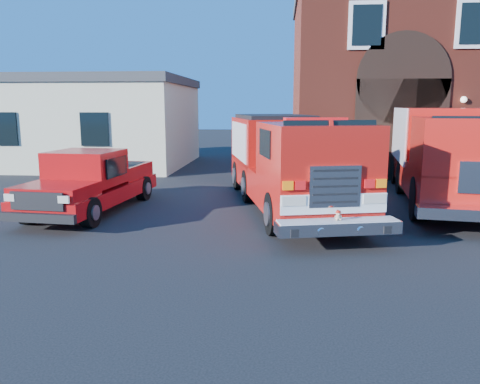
# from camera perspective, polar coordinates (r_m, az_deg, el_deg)

# --- Properties ---
(ground) EXTENTS (100.00, 100.00, 0.00)m
(ground) POSITION_cam_1_polar(r_m,az_deg,el_deg) (10.60, 0.56, -5.75)
(ground) COLOR black
(ground) RESTS_ON ground
(parking_stripe_mid) EXTENTS (0.12, 3.00, 0.01)m
(parking_stripe_mid) POSITION_cam_1_polar(r_m,az_deg,el_deg) (15.55, 26.46, -1.61)
(parking_stripe_mid) COLOR #DFBF0B
(parking_stripe_mid) RESTS_ON ground
(parking_stripe_far) EXTENTS (0.12, 3.00, 0.01)m
(parking_stripe_far) POSITION_cam_1_polar(r_m,az_deg,el_deg) (18.32, 23.08, 0.33)
(parking_stripe_far) COLOR #DFBF0B
(parking_stripe_far) RESTS_ON ground
(fire_station) EXTENTS (15.20, 10.20, 8.45)m
(fire_station) POSITION_cam_1_polar(r_m,az_deg,el_deg) (25.53, 24.32, 12.45)
(fire_station) COLOR maroon
(fire_station) RESTS_ON ground
(side_building) EXTENTS (10.20, 8.20, 4.35)m
(side_building) POSITION_cam_1_polar(r_m,az_deg,el_deg) (25.14, -18.13, 8.22)
(side_building) COLOR beige
(side_building) RESTS_ON ground
(fire_engine) EXTENTS (4.30, 9.06, 2.69)m
(fire_engine) POSITION_cam_1_polar(r_m,az_deg,el_deg) (13.73, 5.80, 3.86)
(fire_engine) COLOR black
(fire_engine) RESTS_ON ground
(pickup_truck) EXTENTS (2.39, 5.50, 1.75)m
(pickup_truck) POSITION_cam_1_polar(r_m,az_deg,el_deg) (13.88, -17.65, 1.13)
(pickup_truck) COLOR black
(pickup_truck) RESTS_ON ground
(secondary_truck) EXTENTS (4.00, 9.21, 2.89)m
(secondary_truck) POSITION_cam_1_polar(r_m,az_deg,el_deg) (16.01, 23.93, 4.60)
(secondary_truck) COLOR black
(secondary_truck) RESTS_ON ground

